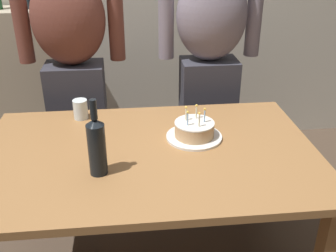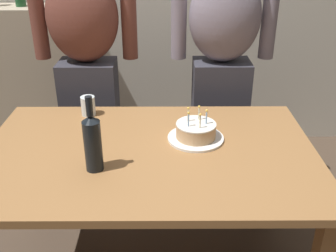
# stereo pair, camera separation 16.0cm
# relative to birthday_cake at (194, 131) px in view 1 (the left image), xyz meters

# --- Properties ---
(dining_table) EXTENTS (1.50, 0.96, 0.74)m
(dining_table) POSITION_rel_birthday_cake_xyz_m (-0.22, -0.10, -0.13)
(dining_table) COLOR olive
(dining_table) RESTS_ON ground_plane
(birthday_cake) EXTENTS (0.26, 0.26, 0.15)m
(birthday_cake) POSITION_rel_birthday_cake_xyz_m (0.00, 0.00, 0.00)
(birthday_cake) COLOR white
(birthday_cake) RESTS_ON dining_table
(water_glass_near) EXTENTS (0.07, 0.07, 0.10)m
(water_glass_near) POSITION_rel_birthday_cake_xyz_m (-0.55, 0.28, 0.01)
(water_glass_near) COLOR silver
(water_glass_near) RESTS_ON dining_table
(wine_bottle) EXTENTS (0.07, 0.07, 0.32)m
(wine_bottle) POSITION_rel_birthday_cake_xyz_m (-0.43, -0.25, 0.09)
(wine_bottle) COLOR black
(wine_bottle) RESTS_ON dining_table
(person_man_bearded) EXTENTS (0.61, 0.27, 1.66)m
(person_man_bearded) POSITION_rel_birthday_cake_xyz_m (-0.61, 0.64, 0.10)
(person_man_bearded) COLOR #33333D
(person_man_bearded) RESTS_ON ground_plane
(person_woman_cardigan) EXTENTS (0.61, 0.27, 1.66)m
(person_woman_cardigan) POSITION_rel_birthday_cake_xyz_m (0.20, 0.64, 0.10)
(person_woman_cardigan) COLOR #33333D
(person_woman_cardigan) RESTS_ON ground_plane
(shelf_cabinet) EXTENTS (0.81, 0.30, 1.42)m
(shelf_cabinet) POSITION_rel_birthday_cake_xyz_m (-1.15, 1.23, -0.20)
(shelf_cabinet) COLOR tan
(shelf_cabinet) RESTS_ON ground_plane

